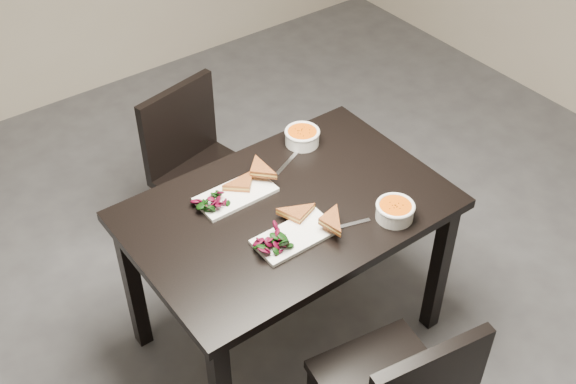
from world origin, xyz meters
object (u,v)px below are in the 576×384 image
Objects in this scene: soup_bowl_near at (395,210)px; soup_bowl_far at (302,136)px; table at (288,225)px; plate_far at (236,195)px; plate_near at (295,236)px; chair_far at (198,164)px.

soup_bowl_near is 0.57m from soup_bowl_far.
table is 0.42m from soup_bowl_near.
soup_bowl_near is at bearing -47.98° from plate_far.
soup_bowl_far is at bearing 16.10° from plate_far.
plate_near is 0.39m from soup_bowl_near.
table is 3.97× the size of plate_near.
soup_bowl_far is (0.27, -0.44, 0.30)m from chair_far.
soup_bowl_far reaches higher than table.
chair_far is at bearing 75.60° from plate_far.
table is 0.20m from plate_near.
chair_far is 2.82× the size of plate_near.
table is 3.93× the size of plate_far.
soup_bowl_near is 0.48× the size of plate_far.
plate_far is at bearing 98.28° from plate_near.
plate_far is at bearing -163.90° from soup_bowl_far.
chair_far reaches higher than soup_bowl_near.
chair_far is at bearing 121.19° from soup_bowl_far.
soup_bowl_far is (0.01, 0.57, 0.00)m from soup_bowl_near.
chair_far reaches higher than soup_bowl_far.
soup_bowl_near is (0.26, -1.01, 0.30)m from chair_far.
table is 0.75m from chair_far.
plate_near is (-0.10, -0.88, 0.27)m from chair_far.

